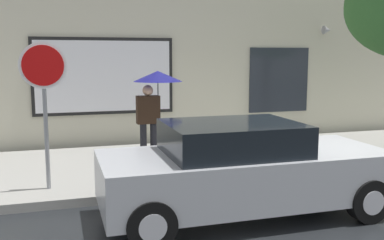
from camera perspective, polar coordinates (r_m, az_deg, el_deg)
ground_plane at (r=7.59m, az=17.17°, el=-10.35°), size 60.00×60.00×0.00m
sidewalk at (r=10.09m, az=7.65°, el=-4.96°), size 20.00×4.00×0.15m
building_facade at (r=12.18m, az=2.87°, el=13.49°), size 20.00×0.67×7.00m
parked_car at (r=6.63m, az=6.55°, el=-6.40°), size 4.27×1.81×1.42m
fire_hydrant at (r=8.87m, az=6.89°, el=-3.96°), size 0.30×0.44×0.73m
pedestrian_with_umbrella at (r=9.23m, az=-4.83°, el=3.98°), size 1.02×1.02×1.92m
stop_sign at (r=7.62m, az=-18.59°, el=4.13°), size 0.76×0.10×2.45m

